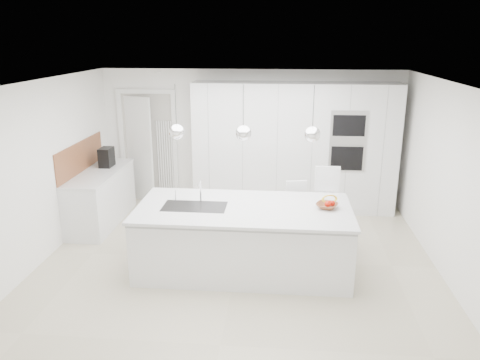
# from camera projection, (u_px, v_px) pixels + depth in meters

# --- Properties ---
(floor) EXTENTS (5.50, 5.50, 0.00)m
(floor) POSITION_uv_depth(u_px,v_px,m) (238.00, 259.00, 6.69)
(floor) COLOR #C0B69A
(floor) RESTS_ON ground
(wall_back) EXTENTS (5.50, 0.00, 5.50)m
(wall_back) POSITION_uv_depth(u_px,v_px,m) (251.00, 138.00, 8.71)
(wall_back) COLOR white
(wall_back) RESTS_ON ground
(wall_left) EXTENTS (0.00, 5.00, 5.00)m
(wall_left) POSITION_uv_depth(u_px,v_px,m) (43.00, 171.00, 6.57)
(wall_left) COLOR white
(wall_left) RESTS_ON ground
(ceiling) EXTENTS (5.50, 5.50, 0.00)m
(ceiling) POSITION_uv_depth(u_px,v_px,m) (238.00, 82.00, 5.96)
(ceiling) COLOR white
(ceiling) RESTS_ON wall_back
(tall_cabinets) EXTENTS (3.60, 0.60, 2.30)m
(tall_cabinets) POSITION_uv_depth(u_px,v_px,m) (294.00, 148.00, 8.38)
(tall_cabinets) COLOR silver
(tall_cabinets) RESTS_ON floor
(oven_stack) EXTENTS (0.62, 0.04, 1.05)m
(oven_stack) POSITION_uv_depth(u_px,v_px,m) (348.00, 141.00, 7.95)
(oven_stack) COLOR #A5A5A8
(oven_stack) RESTS_ON tall_cabinets
(doorway_frame) EXTENTS (1.11, 0.08, 2.13)m
(doorway_frame) POSITION_uv_depth(u_px,v_px,m) (149.00, 148.00, 8.91)
(doorway_frame) COLOR white
(doorway_frame) RESTS_ON floor
(hallway_door) EXTENTS (0.76, 0.38, 2.00)m
(hallway_door) POSITION_uv_depth(u_px,v_px,m) (135.00, 149.00, 8.89)
(hallway_door) COLOR white
(hallway_door) RESTS_ON floor
(radiator) EXTENTS (0.32, 0.04, 1.40)m
(radiator) POSITION_uv_depth(u_px,v_px,m) (165.00, 157.00, 8.93)
(radiator) COLOR white
(radiator) RESTS_ON floor
(left_base_cabinets) EXTENTS (0.60, 1.80, 0.86)m
(left_base_cabinets) POSITION_uv_depth(u_px,v_px,m) (101.00, 198.00, 7.92)
(left_base_cabinets) COLOR silver
(left_base_cabinets) RESTS_ON floor
(left_worktop) EXTENTS (0.62, 1.82, 0.04)m
(left_worktop) POSITION_uv_depth(u_px,v_px,m) (99.00, 173.00, 7.79)
(left_worktop) COLOR silver
(left_worktop) RESTS_ON left_base_cabinets
(oak_backsplash) EXTENTS (0.02, 1.80, 0.50)m
(oak_backsplash) POSITION_uv_depth(u_px,v_px,m) (80.00, 157.00, 7.74)
(oak_backsplash) COLOR brown
(oak_backsplash) RESTS_ON wall_left
(island_base) EXTENTS (2.80, 1.20, 0.86)m
(island_base) POSITION_uv_depth(u_px,v_px,m) (243.00, 241.00, 6.27)
(island_base) COLOR silver
(island_base) RESTS_ON floor
(island_worktop) EXTENTS (2.84, 1.40, 0.04)m
(island_worktop) POSITION_uv_depth(u_px,v_px,m) (244.00, 208.00, 6.19)
(island_worktop) COLOR silver
(island_worktop) RESTS_ON island_base
(island_sink) EXTENTS (0.84, 0.44, 0.18)m
(island_sink) POSITION_uv_depth(u_px,v_px,m) (195.00, 212.00, 6.21)
(island_sink) COLOR #3F3F42
(island_sink) RESTS_ON island_worktop
(island_tap) EXTENTS (0.02, 0.02, 0.30)m
(island_tap) POSITION_uv_depth(u_px,v_px,m) (201.00, 191.00, 6.33)
(island_tap) COLOR white
(island_tap) RESTS_ON island_worktop
(pendant_left) EXTENTS (0.20, 0.20, 0.20)m
(pendant_left) POSITION_uv_depth(u_px,v_px,m) (177.00, 132.00, 5.91)
(pendant_left) COLOR white
(pendant_left) RESTS_ON ceiling
(pendant_mid) EXTENTS (0.20, 0.20, 0.20)m
(pendant_mid) POSITION_uv_depth(u_px,v_px,m) (244.00, 133.00, 5.84)
(pendant_mid) COLOR white
(pendant_mid) RESTS_ON ceiling
(pendant_right) EXTENTS (0.20, 0.20, 0.20)m
(pendant_right) POSITION_uv_depth(u_px,v_px,m) (312.00, 134.00, 5.77)
(pendant_right) COLOR white
(pendant_right) RESTS_ON ceiling
(fruit_bowl) EXTENTS (0.36, 0.36, 0.07)m
(fruit_bowl) POSITION_uv_depth(u_px,v_px,m) (327.00, 206.00, 6.12)
(fruit_bowl) COLOR brown
(fruit_bowl) RESTS_ON island_worktop
(espresso_machine) EXTENTS (0.20, 0.31, 0.33)m
(espresso_machine) POSITION_uv_depth(u_px,v_px,m) (106.00, 157.00, 8.06)
(espresso_machine) COLOR black
(espresso_machine) RESTS_ON left_worktop
(bar_stool_left) EXTENTS (0.42, 0.52, 0.99)m
(bar_stool_left) POSITION_uv_depth(u_px,v_px,m) (296.00, 216.00, 6.98)
(bar_stool_left) COLOR white
(bar_stool_left) RESTS_ON floor
(bar_stool_right) EXTENTS (0.40, 0.55, 1.19)m
(bar_stool_right) POSITION_uv_depth(u_px,v_px,m) (327.00, 208.00, 7.01)
(bar_stool_right) COLOR white
(bar_stool_right) RESTS_ON floor
(apple_a) EXTENTS (0.07, 0.07, 0.07)m
(apple_a) POSITION_uv_depth(u_px,v_px,m) (332.00, 203.00, 6.12)
(apple_a) COLOR red
(apple_a) RESTS_ON fruit_bowl
(apple_b) EXTENTS (0.07, 0.07, 0.07)m
(apple_b) POSITION_uv_depth(u_px,v_px,m) (330.00, 203.00, 6.14)
(apple_b) COLOR red
(apple_b) RESTS_ON fruit_bowl
(apple_c) EXTENTS (0.08, 0.08, 0.08)m
(apple_c) POSITION_uv_depth(u_px,v_px,m) (328.00, 204.00, 6.08)
(apple_c) COLOR red
(apple_c) RESTS_ON fruit_bowl
(banana_bunch) EXTENTS (0.25, 0.18, 0.22)m
(banana_bunch) POSITION_uv_depth(u_px,v_px,m) (330.00, 199.00, 6.11)
(banana_bunch) COLOR gold
(banana_bunch) RESTS_ON fruit_bowl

